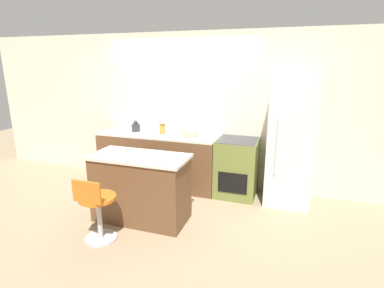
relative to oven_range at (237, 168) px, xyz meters
The scene contains 10 objects.
ground_plane 1.21m from the oven_range, 162.33° to the right, with size 14.00×14.00×0.00m, color #998466.
wall_back 1.40m from the oven_range, 161.69° to the left, with size 8.00×0.06×2.60m.
back_counter 1.37m from the oven_range, behind, with size 2.09×0.64×0.93m.
kitchen_island 1.63m from the oven_range, 131.62° to the right, with size 1.30×0.62×0.92m.
oven_range is the anchor object (origin of this frame).
refrigerator 0.91m from the oven_range, ahead, with size 0.65×0.68×1.81m.
stool_chair 2.28m from the oven_range, 125.63° to the right, with size 0.43×0.43×0.83m.
kettle 1.90m from the oven_range, behind, with size 0.15×0.15×0.20m.
mixing_bowl 0.97m from the oven_range, behind, with size 0.27×0.27×0.09m.
canister_jar 1.42m from the oven_range, behind, with size 0.11×0.11×0.16m.
Camera 1 is at (1.83, -4.21, 2.08)m, focal length 28.00 mm.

